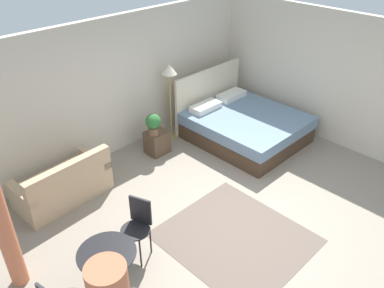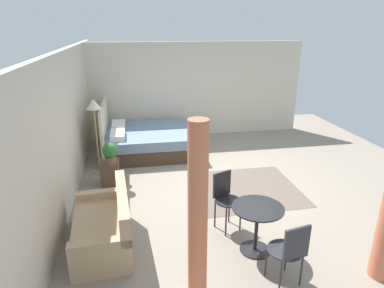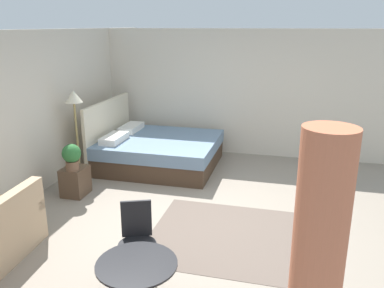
% 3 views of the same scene
% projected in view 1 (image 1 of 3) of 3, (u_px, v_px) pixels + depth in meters
% --- Properties ---
extents(ground_plane, '(9.39, 8.96, 0.02)m').
position_uv_depth(ground_plane, '(237.00, 217.00, 6.15)').
color(ground_plane, gray).
extents(wall_back, '(9.39, 0.12, 2.58)m').
position_uv_depth(wall_back, '(117.00, 86.00, 7.28)').
color(wall_back, beige).
rests_on(wall_back, ground).
extents(wall_right, '(0.12, 5.96, 2.58)m').
position_uv_depth(wall_right, '(350.00, 84.00, 7.38)').
color(wall_right, beige).
rests_on(wall_right, ground).
extents(area_rug, '(1.82, 1.98, 0.01)m').
position_uv_depth(area_rug, '(236.00, 237.00, 5.74)').
color(area_rug, '#66564C').
rests_on(area_rug, ground).
extents(bed, '(1.91, 2.18, 1.25)m').
position_uv_depth(bed, '(243.00, 125.00, 8.05)').
color(bed, '#473323').
rests_on(bed, ground).
extents(couch, '(1.52, 0.86, 0.82)m').
position_uv_depth(couch, '(64.00, 185.00, 6.36)').
color(couch, tan).
rests_on(couch, ground).
extents(nightstand, '(0.41, 0.35, 0.46)m').
position_uv_depth(nightstand, '(157.00, 142.00, 7.61)').
color(nightstand, brown).
rests_on(nightstand, ground).
extents(potted_plant, '(0.29, 0.29, 0.42)m').
position_uv_depth(potted_plant, '(153.00, 123.00, 7.28)').
color(potted_plant, brown).
rests_on(potted_plant, nightstand).
extents(floor_lamp, '(0.29, 0.29, 1.60)m').
position_uv_depth(floor_lamp, '(170.00, 78.00, 7.57)').
color(floor_lamp, '#99844C').
rests_on(floor_lamp, ground).
extents(balcony_table, '(0.71, 0.71, 0.69)m').
position_uv_depth(balcony_table, '(108.00, 265.00, 4.69)').
color(balcony_table, black).
rests_on(balcony_table, ground).
extents(cafe_chair_near_window, '(0.52, 0.52, 0.90)m').
position_uv_depth(cafe_chair_near_window, '(138.00, 223.00, 5.22)').
color(cafe_chair_near_window, black).
rests_on(cafe_chair_near_window, ground).
extents(curtain_right, '(0.21, 0.21, 2.16)m').
position_uv_depth(curtain_right, '(0.00, 218.00, 4.52)').
color(curtain_right, '#D1704C').
rests_on(curtain_right, ground).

